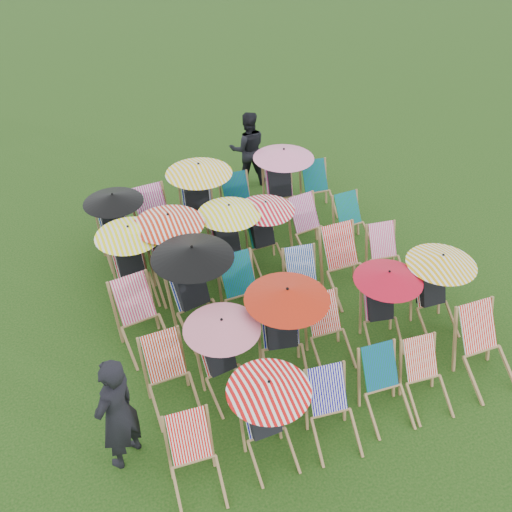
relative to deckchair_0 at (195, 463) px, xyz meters
name	(u,v)px	position (x,y,z in m)	size (l,w,h in m)	color
ground	(275,311)	(2.03, 2.32, -0.43)	(100.00, 100.00, 0.00)	black
deckchair_0	(195,463)	(0.00, 0.00, 0.00)	(0.62, 0.83, 0.86)	olive
deckchair_1	(268,420)	(0.93, 0.09, 0.18)	(0.97, 1.01, 1.15)	olive
deckchair_2	(334,413)	(1.74, -0.01, 0.00)	(0.66, 0.85, 0.86)	olive
deckchair_3	(387,389)	(2.54, 0.06, 0.00)	(0.62, 0.83, 0.86)	olive
deckchair_4	(427,379)	(3.12, 0.01, -0.02)	(0.62, 0.81, 0.82)	olive
deckchair_5	(488,350)	(4.10, 0.06, 0.06)	(0.68, 0.93, 0.98)	olive
deckchair_6	(170,378)	(0.08, 1.25, 0.02)	(0.62, 0.85, 0.91)	olive
deckchair_7	(224,356)	(0.78, 1.20, 0.19)	(0.99, 1.06, 1.17)	olive
deckchair_8	(284,330)	(1.66, 1.25, 0.27)	(1.12, 1.20, 1.33)	olive
deckchair_9	(330,332)	(2.36, 1.22, 0.00)	(0.59, 0.81, 0.86)	olive
deckchair_10	(384,305)	(3.22, 1.24, 0.18)	(0.97, 1.04, 1.15)	olive
deckchair_11	(437,290)	(4.11, 1.21, 0.20)	(1.01, 1.06, 1.20)	olive
deckchair_12	(142,319)	(-0.01, 2.42, 0.05)	(0.74, 0.96, 0.97)	olive
deckchair_13	(195,288)	(0.82, 2.48, 0.31)	(1.18, 1.28, 1.40)	olive
deckchair_14	(244,293)	(1.54, 2.39, 0.04)	(0.65, 0.89, 0.95)	olive
deckchair_15	(305,283)	(2.51, 2.29, 0.01)	(0.68, 0.87, 0.87)	olive
deckchair_16	(347,265)	(3.28, 2.36, 0.08)	(0.68, 0.94, 1.02)	olive
deckchair_17	(387,256)	(4.07, 2.41, -0.01)	(0.66, 0.84, 0.84)	olive
deckchair_18	(132,262)	(0.13, 3.57, 0.22)	(1.05, 1.10, 1.24)	olive
deckchair_19	(171,252)	(0.75, 3.53, 0.27)	(1.11, 1.16, 1.32)	olive
deckchair_20	(230,239)	(1.75, 3.56, 0.22)	(1.04, 1.08, 1.23)	olive
deckchair_21	(265,233)	(2.38, 3.54, 0.18)	(0.97, 1.02, 1.16)	olive
deckchair_22	(311,228)	(3.27, 3.57, 0.03)	(0.70, 0.90, 0.91)	olive
deckchair_23	(354,223)	(4.05, 3.45, 0.00)	(0.60, 0.81, 0.85)	olive
deckchair_24	(116,226)	(0.11, 4.68, 0.20)	(1.01, 1.06, 1.19)	olive
deckchair_25	(157,222)	(0.82, 4.72, 0.08)	(0.74, 0.98, 1.01)	olive
deckchair_26	(199,200)	(1.62, 4.77, 0.30)	(1.17, 1.25, 1.39)	olive
deckchair_27	(240,205)	(2.39, 4.73, 0.04)	(0.65, 0.88, 0.93)	olive
deckchair_28	(282,183)	(3.26, 4.80, 0.28)	(1.13, 1.20, 1.34)	olive
deckchair_29	(319,190)	(3.99, 4.68, 0.02)	(0.67, 0.88, 0.90)	olive
person_left	(117,413)	(-0.67, 0.68, 0.39)	(0.60, 0.39, 1.63)	black
person_rear	(248,149)	(3.13, 6.18, 0.35)	(0.76, 0.59, 1.57)	black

